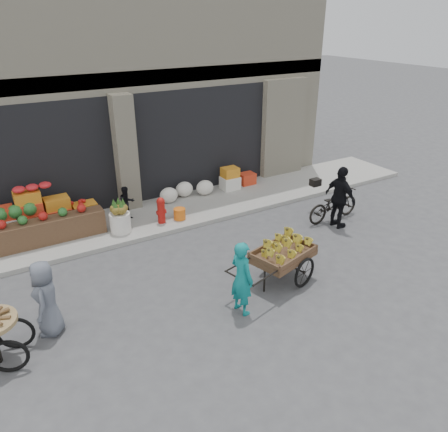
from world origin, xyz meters
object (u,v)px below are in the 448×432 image
pineapple_bin (120,222)px  seated_person (127,203)px  vendor_woman (242,278)px  banana_cart (282,254)px  bicycle (333,204)px  cyclist (340,198)px  fire_hydrant (161,209)px  orange_bucket (180,214)px  vendor_grey (46,298)px

pineapple_bin → seated_person: bearing=56.3°
pineapple_bin → vendor_woman: (0.94, -4.18, 0.37)m
banana_cart → bicycle: 3.55m
pineapple_bin → cyclist: cyclist is taller
fire_hydrant → orange_bucket: bearing=-5.7°
vendor_woman → seated_person: bearing=-1.7°
fire_hydrant → bicycle: bicycle is taller
seated_person → cyclist: bearing=-42.8°
cyclist → vendor_woman: bearing=110.9°
pineapple_bin → vendor_woman: vendor_woman is taller
pineapple_bin → fire_hydrant: (1.10, -0.05, 0.13)m
bicycle → cyclist: cyclist is taller
pineapple_bin → vendor_grey: 3.74m
seated_person → vendor_woman: vendor_woman is taller
seated_person → cyclist: cyclist is taller
fire_hydrant → seated_person: size_ratio=0.76×
orange_bucket → vendor_grey: 4.83m
pineapple_bin → fire_hydrant: fire_hydrant is taller
bicycle → pineapple_bin: bearing=67.1°
pineapple_bin → seated_person: (0.40, 0.60, 0.21)m
banana_cart → vendor_grey: bearing=155.1°
vendor_woman → bicycle: 4.87m
vendor_woman → bicycle: vendor_woman is taller
banana_cart → pineapple_bin: bearing=105.6°
vendor_woman → vendor_grey: 3.45m
orange_bucket → bicycle: size_ratio=0.19×
seated_person → bicycle: size_ratio=0.54×
pineapple_bin → orange_bucket: 1.61m
fire_hydrant → bicycle: bearing=-25.3°
banana_cart → vendor_grey: size_ratio=1.66×
fire_hydrant → banana_cart: banana_cart is taller
banana_cart → vendor_woman: (-1.26, -0.43, 0.07)m
pineapple_bin → bicycle: size_ratio=0.30×
vendor_woman → cyclist: 4.51m
fire_hydrant → orange_bucket: 0.55m
vendor_grey → pineapple_bin: bearing=164.0°
cyclist → bicycle: bearing=-28.4°
seated_person → banana_cart: (1.80, -4.35, 0.09)m
banana_cart → bicycle: size_ratio=1.38×
fire_hydrant → vendor_grey: bearing=-139.3°
pineapple_bin → banana_cart: size_ratio=0.22×
bicycle → orange_bucket: bearing=60.5°
orange_bucket → banana_cart: banana_cart is taller
vendor_grey → banana_cart: bearing=101.5°
fire_hydrant → vendor_woman: bearing=-92.2°
vendor_woman → cyclist: (4.16, 1.75, 0.09)m
orange_bucket → pineapple_bin: bearing=176.4°
orange_bucket → seated_person: 1.42m
vendor_grey → cyclist: cyclist is taller
orange_bucket → cyclist: bearing=-33.7°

